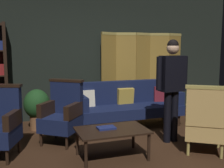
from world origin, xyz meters
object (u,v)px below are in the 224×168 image
at_px(book_navy_cloth, 106,128).
at_px(armchair_wing_right, 62,113).
at_px(armchair_gilt_accent, 205,121).
at_px(standing_figure, 172,81).
at_px(coffee_table, 112,133).
at_px(velvet_couch, 127,103).
at_px(potted_plant, 37,106).
at_px(folding_screen, 143,72).

bearing_deg(book_navy_cloth, armchair_wing_right, 120.25).
xyz_separation_m(armchair_gilt_accent, standing_figure, (-0.21, 0.61, 0.54)).
bearing_deg(coffee_table, standing_figure, 16.18).
xyz_separation_m(coffee_table, armchair_gilt_accent, (1.37, -0.28, 0.12)).
xyz_separation_m(velvet_couch, armchair_wing_right, (-1.40, -0.60, 0.04)).
xyz_separation_m(velvet_couch, standing_figure, (0.31, -1.16, 0.57)).
distance_m(armchair_gilt_accent, armchair_wing_right, 2.26).
bearing_deg(potted_plant, coffee_table, -62.94).
relative_size(velvet_couch, coffee_table, 2.12).
height_order(folding_screen, armchair_wing_right, folding_screen).
height_order(velvet_couch, book_navy_cloth, velvet_couch).
bearing_deg(armchair_wing_right, potted_plant, 111.52).
height_order(standing_figure, book_navy_cloth, standing_figure).
bearing_deg(velvet_couch, armchair_wing_right, -156.91).
height_order(potted_plant, book_navy_cloth, potted_plant).
relative_size(coffee_table, potted_plant, 1.28).
height_order(velvet_couch, coffee_table, velvet_couch).
bearing_deg(armchair_gilt_accent, coffee_table, 168.63).
relative_size(armchair_wing_right, potted_plant, 1.33).
distance_m(folding_screen, standing_figure, 2.05).
bearing_deg(book_navy_cloth, armchair_gilt_accent, -12.90).
bearing_deg(standing_figure, book_navy_cloth, -167.06).
bearing_deg(armchair_gilt_accent, potted_plant, 137.99).
bearing_deg(folding_screen, velvet_couch, -131.43).
relative_size(velvet_couch, armchair_gilt_accent, 2.04).
bearing_deg(folding_screen, armchair_gilt_accent, -94.72).
distance_m(armchair_wing_right, book_navy_cloth, 0.98).
distance_m(coffee_table, standing_figure, 1.37).
height_order(armchair_gilt_accent, standing_figure, standing_figure).
xyz_separation_m(armchair_gilt_accent, book_navy_cloth, (-1.44, 0.33, -0.06)).
bearing_deg(coffee_table, armchair_gilt_accent, -11.37).
distance_m(coffee_table, armchair_gilt_accent, 1.40).
relative_size(armchair_wing_right, standing_figure, 0.61).
relative_size(velvet_couch, potted_plant, 2.71).
bearing_deg(coffee_table, velvet_couch, 60.63).
bearing_deg(standing_figure, potted_plant, 145.08).
bearing_deg(book_navy_cloth, folding_screen, 54.09).
relative_size(folding_screen, velvet_couch, 1.02).
bearing_deg(potted_plant, folding_screen, 12.73).
xyz_separation_m(coffee_table, book_navy_cloth, (-0.07, 0.05, 0.06)).
bearing_deg(standing_figure, armchair_wing_right, 161.87).
distance_m(velvet_couch, coffee_table, 1.72).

